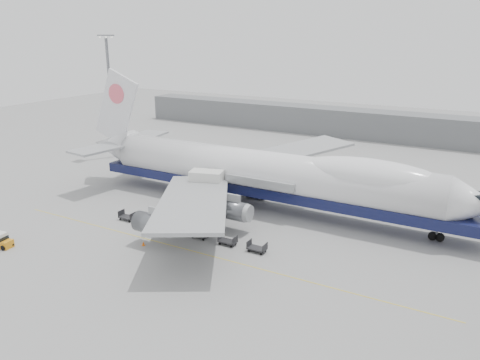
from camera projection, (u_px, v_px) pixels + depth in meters
The scene contains 14 objects.
ground at pixel (223, 235), 62.30m from camera, with size 260.00×260.00×0.00m, color gray.
apron_line at pixel (198, 252), 57.30m from camera, with size 60.00×0.15×0.01m, color gold.
hangar at pixel (327, 121), 124.16m from camera, with size 110.00×8.00×7.00m, color slate.
floodlight_mast at pixel (110, 91), 97.60m from camera, with size 2.40×2.40×25.43m.
airliner at pixel (268, 173), 70.30m from camera, with size 67.00×55.30×19.98m.
catering_truck at pixel (207, 188), 70.20m from camera, with size 5.72×4.57×6.15m.
baggage_tug at pixel (1, 241), 58.57m from camera, with size 2.69×1.67×1.86m.
traffic_cone at pixel (143, 243), 59.11m from camera, with size 0.40×0.40×0.59m.
dolly_0 at pixel (127, 217), 67.13m from camera, with size 2.30×1.35×1.30m.
dolly_1 at pixel (150, 222), 65.17m from camera, with size 2.30×1.35×1.30m.
dolly_2 at pixel (174, 228), 63.21m from camera, with size 2.30×1.35×1.30m.
dolly_3 at pixel (200, 234), 61.25m from camera, with size 2.30×1.35×1.30m.
dolly_4 at pixel (228, 241), 59.29m from camera, with size 2.30×1.35×1.30m.
dolly_5 at pixel (257, 248), 57.33m from camera, with size 2.30×1.35×1.30m.
Camera 1 is at (29.97, -48.82, 25.65)m, focal length 35.00 mm.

